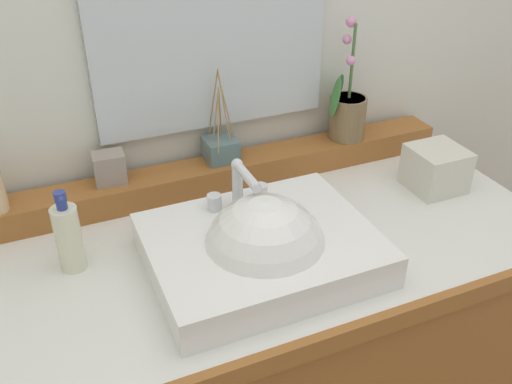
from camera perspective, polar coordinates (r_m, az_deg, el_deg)
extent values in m
cube|color=silver|center=(1.47, -7.02, 17.55)|extent=(3.11, 0.20, 2.49)
cube|color=#945927|center=(1.57, -0.06, -17.85)|extent=(1.35, 0.61, 0.80)
cube|color=silver|center=(1.28, -0.07, -5.52)|extent=(1.37, 0.64, 0.04)
cube|color=#945927|center=(1.07, 6.96, -14.98)|extent=(1.37, 0.02, 0.04)
cube|color=#945927|center=(1.45, -4.11, 1.77)|extent=(1.29, 0.10, 0.07)
cube|color=white|center=(1.18, 0.52, -5.86)|extent=(0.46, 0.37, 0.07)
sphere|color=white|center=(1.17, 0.89, -6.41)|extent=(0.26, 0.26, 0.26)
cylinder|color=silver|center=(1.23, -1.90, 0.76)|extent=(0.02, 0.02, 0.10)
cylinder|color=silver|center=(1.16, -0.93, 1.61)|extent=(0.02, 0.11, 0.02)
sphere|color=silver|center=(1.20, -1.94, 2.80)|extent=(0.03, 0.03, 0.03)
cylinder|color=silver|center=(1.23, -4.25, -1.04)|extent=(0.03, 0.03, 0.04)
cylinder|color=silver|center=(1.26, 0.44, 0.01)|extent=(0.03, 0.03, 0.04)
cylinder|color=brown|center=(1.56, 9.23, 7.46)|extent=(0.10, 0.10, 0.12)
cylinder|color=tan|center=(1.54, 9.39, 9.23)|extent=(0.09, 0.09, 0.01)
cylinder|color=#476B38|center=(1.51, 9.74, 12.89)|extent=(0.01, 0.01, 0.20)
ellipsoid|color=#387033|center=(1.50, 8.06, 9.51)|extent=(0.04, 0.04, 0.11)
ellipsoid|color=#387033|center=(1.53, 8.03, 10.02)|extent=(0.03, 0.04, 0.08)
ellipsoid|color=#387033|center=(1.56, 8.39, 10.42)|extent=(0.03, 0.03, 0.08)
sphere|color=pink|center=(1.48, 9.59, 13.00)|extent=(0.02, 0.02, 0.02)
sphere|color=pink|center=(1.50, 9.22, 15.02)|extent=(0.02, 0.02, 0.02)
sphere|color=pink|center=(1.49, 9.64, 16.63)|extent=(0.03, 0.03, 0.03)
cube|color=slate|center=(1.44, -3.59, 4.34)|extent=(0.08, 0.08, 0.06)
cylinder|color=#9E7A4C|center=(1.40, -3.00, 8.38)|extent=(0.04, 0.01, 0.18)
cylinder|color=#9E7A4C|center=(1.41, -3.66, 7.85)|extent=(0.02, 0.03, 0.14)
cylinder|color=#9E7A4C|center=(1.41, -4.39, 8.84)|extent=(0.02, 0.05, 0.19)
cylinder|color=#9E7A4C|center=(1.40, -4.12, 7.54)|extent=(0.02, 0.01, 0.14)
cylinder|color=#9E7A4C|center=(1.38, -3.84, 7.26)|extent=(0.03, 0.05, 0.15)
cylinder|color=#9E7A4C|center=(1.38, -3.20, 8.37)|extent=(0.02, 0.03, 0.19)
cube|color=gray|center=(1.38, -14.63, 2.38)|extent=(0.08, 0.06, 0.08)
cylinder|color=beige|center=(1.21, -18.44, -4.51)|extent=(0.05, 0.05, 0.15)
cylinder|color=navy|center=(1.17, -19.10, -1.24)|extent=(0.02, 0.02, 0.02)
cylinder|color=navy|center=(1.16, -19.26, -0.45)|extent=(0.02, 0.02, 0.02)
cylinder|color=navy|center=(1.14, -19.21, -0.63)|extent=(0.01, 0.03, 0.01)
cube|color=beige|center=(1.51, 17.76, 2.28)|extent=(0.13, 0.13, 0.11)
cube|color=silver|center=(1.37, -4.52, 17.04)|extent=(0.59, 0.02, 0.53)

